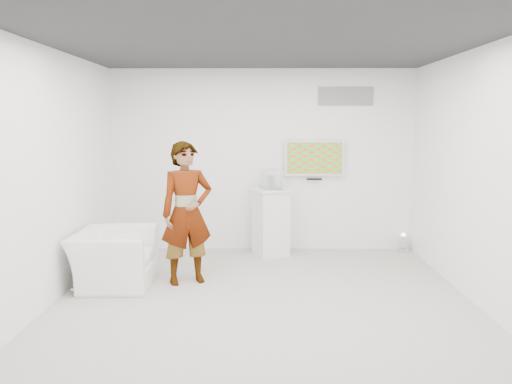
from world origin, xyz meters
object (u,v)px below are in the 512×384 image
Objects in this scene: tv at (314,158)px; pedestal at (271,222)px; floor_uplight at (403,243)px; person at (187,213)px; armchair at (114,258)px.

tv is 1.29m from pedestal.
floor_uplight is (1.49, -0.11, -1.40)m from tv.
person reaches higher than tv.
person is 6.37× the size of floor_uplight.
person is at bearing -83.97° from armchair.
floor_uplight is at bearing -4.32° from tv.
pedestal reaches higher than armchair.
tv is 2.63m from person.
person is at bearing -128.79° from pedestal.
pedestal is at bearing 28.31° from person.
person is at bearing -136.57° from tv.
person is 1.70× the size of armchair.
floor_uplight is (4.30, 1.76, -0.21)m from armchair.
person is 1.75× the size of pedestal.
person is at bearing -153.78° from floor_uplight.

